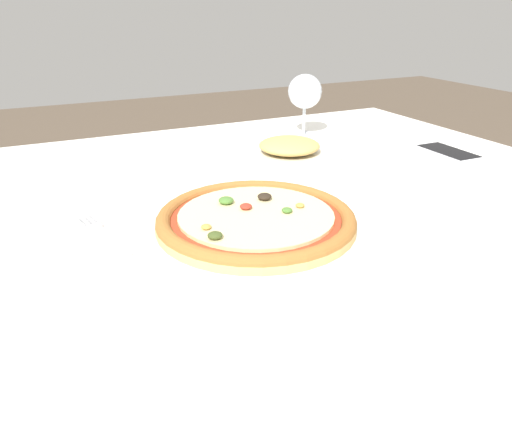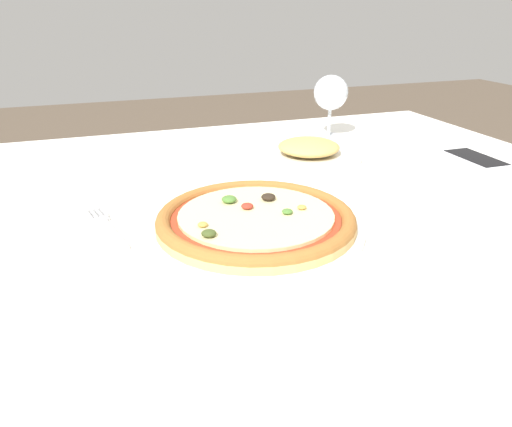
{
  "view_description": "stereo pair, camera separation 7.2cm",
  "coord_description": "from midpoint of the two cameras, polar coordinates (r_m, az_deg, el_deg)",
  "views": [
    {
      "loc": [
        -0.45,
        -0.72,
        1.03
      ],
      "look_at": [
        -0.16,
        -0.12,
        0.74
      ],
      "focal_mm": 35.0,
      "sensor_mm": 36.0,
      "label": 1
    },
    {
      "loc": [
        -0.38,
        -0.75,
        1.03
      ],
      "look_at": [
        -0.16,
        -0.12,
        0.74
      ],
      "focal_mm": 35.0,
      "sensor_mm": 36.0,
      "label": 2
    }
  ],
  "objects": [
    {
      "name": "fork",
      "position": [
        0.77,
        -19.88,
        -2.18
      ],
      "size": [
        0.06,
        0.17,
        0.0
      ],
      "color": "silver",
      "rests_on": "dining_table"
    },
    {
      "name": "wine_glass_far_left",
      "position": [
        1.25,
        3.93,
        13.53
      ],
      "size": [
        0.08,
        0.08,
        0.15
      ],
      "color": "silver",
      "rests_on": "dining_table"
    },
    {
      "name": "side_plate",
      "position": [
        1.09,
        1.92,
        7.23
      ],
      "size": [
        0.23,
        0.23,
        0.04
      ],
      "color": "white",
      "rests_on": "dining_table"
    },
    {
      "name": "pizza_plate",
      "position": [
        0.73,
        -2.85,
        -0.99
      ],
      "size": [
        0.32,
        0.32,
        0.04
      ],
      "color": "white",
      "rests_on": "dining_table"
    },
    {
      "name": "dining_table",
      "position": [
        0.93,
        3.5,
        -2.17
      ],
      "size": [
        1.16,
        1.1,
        0.71
      ],
      "color": "brown",
      "rests_on": "ground_plane"
    },
    {
      "name": "cell_phone",
      "position": [
        1.17,
        19.48,
        6.5
      ],
      "size": [
        0.07,
        0.14,
        0.01
      ],
      "color": "white",
      "rests_on": "dining_table"
    }
  ]
}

